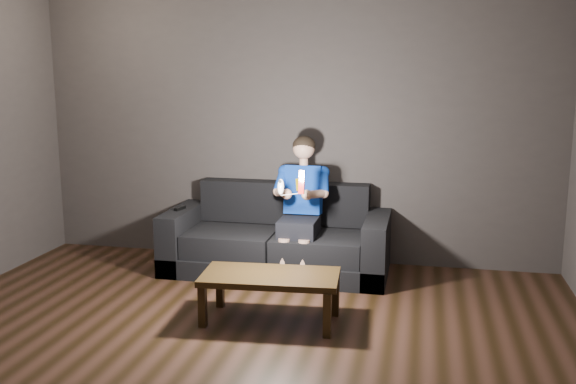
# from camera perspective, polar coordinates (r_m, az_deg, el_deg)

# --- Properties ---
(floor) EXTENTS (5.00, 5.00, 0.00)m
(floor) POSITION_cam_1_polar(r_m,az_deg,el_deg) (4.14, -6.77, -15.63)
(floor) COLOR black
(floor) RESTS_ON ground
(back_wall) EXTENTS (5.00, 0.04, 2.70)m
(back_wall) POSITION_cam_1_polar(r_m,az_deg,el_deg) (6.14, 0.48, 6.29)
(back_wall) COLOR #3A3433
(back_wall) RESTS_ON ground
(sofa) EXTENTS (2.03, 0.88, 0.78)m
(sofa) POSITION_cam_1_polar(r_m,az_deg,el_deg) (5.93, -0.95, -4.63)
(sofa) COLOR black
(sofa) RESTS_ON floor
(child) EXTENTS (0.50, 0.61, 1.22)m
(child) POSITION_cam_1_polar(r_m,az_deg,el_deg) (5.74, 1.18, -0.45)
(child) COLOR black
(child) RESTS_ON sofa
(wii_remote_red) EXTENTS (0.05, 0.07, 0.20)m
(wii_remote_red) POSITION_cam_1_polar(r_m,az_deg,el_deg) (5.23, 1.22, 0.89)
(wii_remote_red) COLOR red
(wii_remote_red) RESTS_ON child
(nunchuk_white) EXTENTS (0.06, 0.09, 0.14)m
(nunchuk_white) POSITION_cam_1_polar(r_m,az_deg,el_deg) (5.28, -0.65, 0.47)
(nunchuk_white) COLOR white
(nunchuk_white) RESTS_ON child
(wii_remote_black) EXTENTS (0.07, 0.14, 0.03)m
(wii_remote_black) POSITION_cam_1_polar(r_m,az_deg,el_deg) (6.05, -9.57, -1.44)
(wii_remote_black) COLOR black
(wii_remote_black) RESTS_ON sofa
(coffee_table) EXTENTS (1.04, 0.57, 0.36)m
(coffee_table) POSITION_cam_1_polar(r_m,az_deg,el_deg) (4.76, -1.58, -7.85)
(coffee_table) COLOR black
(coffee_table) RESTS_ON floor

